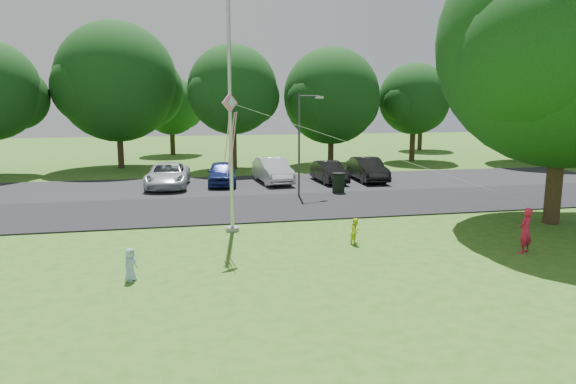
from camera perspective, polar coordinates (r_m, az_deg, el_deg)
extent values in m
plane|color=#315F19|center=(15.51, 8.85, -8.16)|extent=(120.00, 120.00, 0.00)
cube|color=black|center=(23.86, 1.24, -1.52)|extent=(60.00, 6.00, 0.06)
cube|color=black|center=(30.12, -1.56, 0.91)|extent=(42.00, 7.00, 0.06)
cylinder|color=#B7BABF|center=(18.85, -6.48, 10.55)|extent=(0.14, 0.14, 10.00)
cylinder|color=gray|center=(19.43, -6.19, -4.11)|extent=(0.50, 0.50, 0.16)
cylinder|color=#3F3F44|center=(25.87, 1.23, 5.14)|extent=(0.10, 0.10, 5.20)
cylinder|color=#3F3F44|center=(26.10, 2.40, 10.61)|extent=(1.17, 0.48, 0.07)
cube|color=silver|center=(26.45, 3.50, 10.46)|extent=(0.43, 0.31, 0.12)
cylinder|color=black|center=(27.19, 5.63, 0.91)|extent=(0.64, 0.64, 1.03)
cylinder|color=black|center=(27.11, 5.65, 2.05)|extent=(0.69, 0.69, 0.06)
cylinder|color=#332316|center=(22.82, 27.51, 1.43)|extent=(0.62, 0.62, 3.69)
sphere|color=black|center=(22.74, 28.61, 14.54)|extent=(9.63, 9.63, 9.63)
sphere|color=black|center=(20.56, 26.49, 13.96)|extent=(5.78, 5.78, 5.78)
sphere|color=black|center=(20.48, 25.22, 13.26)|extent=(5.01, 5.01, 5.01)
sphere|color=black|center=(38.54, -27.99, 9.23)|extent=(4.18, 4.18, 4.18)
cylinder|color=#332316|center=(39.37, -18.14, 4.87)|extent=(0.44, 0.44, 3.19)
sphere|color=black|center=(39.26, -18.51, 11.53)|extent=(8.50, 8.50, 8.50)
sphere|color=black|center=(39.93, -15.54, 10.73)|extent=(5.53, 5.53, 5.53)
sphere|color=black|center=(38.42, -21.21, 10.78)|extent=(5.10, 5.10, 5.10)
cylinder|color=#332316|center=(36.98, -6.06, 5.19)|extent=(0.44, 0.44, 3.43)
sphere|color=black|center=(36.86, -6.17, 11.25)|extent=(6.27, 6.27, 6.27)
sphere|color=black|center=(37.64, -4.09, 10.54)|extent=(4.07, 4.07, 4.07)
sphere|color=black|center=(35.97, -8.06, 10.74)|extent=(3.76, 3.76, 3.76)
cylinder|color=#332316|center=(39.74, 4.78, 4.99)|extent=(0.44, 0.44, 2.66)
sphere|color=black|center=(39.59, 4.86, 10.58)|extent=(7.27, 7.27, 7.27)
sphere|color=black|center=(40.77, 6.79, 9.77)|extent=(4.72, 4.72, 4.72)
sphere|color=black|center=(38.31, 3.14, 10.08)|extent=(4.36, 4.36, 4.36)
cylinder|color=#332316|center=(42.94, 13.65, 5.36)|extent=(0.44, 0.44, 3.02)
sphere|color=black|center=(42.82, 13.85, 10.02)|extent=(5.67, 5.67, 5.67)
sphere|color=black|center=(43.89, 15.03, 9.41)|extent=(3.68, 3.68, 3.68)
sphere|color=black|center=(41.69, 12.83, 9.68)|extent=(3.40, 3.40, 3.40)
cylinder|color=#332316|center=(45.25, 25.29, 5.17)|extent=(0.44, 0.44, 3.42)
sphere|color=black|center=(45.17, 25.75, 11.21)|extent=(8.77, 8.77, 8.77)
sphere|color=black|center=(47.05, 26.97, 10.23)|extent=(5.70, 5.70, 5.70)
sphere|color=black|center=(43.23, 24.72, 10.80)|extent=(5.26, 5.26, 5.26)
cylinder|color=#332316|center=(47.90, -12.71, 5.61)|extent=(0.44, 0.44, 2.60)
sphere|color=black|center=(47.77, -12.86, 9.34)|extent=(5.20, 5.20, 5.20)
sphere|color=black|center=(48.29, -11.43, 8.93)|extent=(3.38, 3.38, 3.38)
sphere|color=black|center=(47.15, -14.13, 8.96)|extent=(3.12, 3.12, 3.12)
cylinder|color=#332316|center=(52.81, 14.45, 5.93)|extent=(0.44, 0.44, 2.60)
sphere|color=black|center=(52.69, 14.60, 9.31)|extent=(5.20, 5.20, 5.20)
sphere|color=black|center=(53.69, 15.46, 8.86)|extent=(3.38, 3.38, 3.38)
sphere|color=black|center=(51.66, 13.86, 9.05)|extent=(3.12, 3.12, 3.12)
imported|color=#B2B7BF|center=(29.50, -13.19, 1.84)|extent=(2.60, 5.02, 1.35)
imported|color=navy|center=(29.78, -7.37, 2.09)|extent=(1.88, 4.05, 1.34)
imported|color=silver|center=(30.30, -1.71, 2.42)|extent=(1.92, 4.55, 1.46)
imported|color=black|center=(30.60, 4.56, 2.26)|extent=(1.52, 3.84, 1.24)
imported|color=black|center=(31.39, 8.83, 2.52)|extent=(1.64, 4.32, 1.41)
imported|color=red|center=(18.13, 24.88, -3.91)|extent=(0.64, 0.55, 1.47)
imported|color=yellow|center=(17.68, 7.54, -4.34)|extent=(0.55, 0.53, 0.90)
imported|color=#93BBE2|center=(14.65, -17.12, -7.73)|extent=(0.49, 0.53, 0.91)
cube|color=pink|center=(16.33, -6.49, 9.83)|extent=(0.52, 0.38, 0.60)
cube|color=#8CC6E5|center=(16.31, -6.31, 9.90)|extent=(0.26, 0.19, 0.29)
cylinder|color=white|center=(16.42, 10.18, 4.32)|extent=(9.17, 2.23, 3.11)
cylinder|color=pink|center=(16.36, -6.77, 6.10)|extent=(0.20, 0.26, 1.61)
cylinder|color=pink|center=(16.44, -6.08, 5.69)|extent=(0.22, 0.42, 1.84)
cylinder|color=pink|center=(16.31, -6.37, 5.20)|extent=(0.25, 0.62, 2.05)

